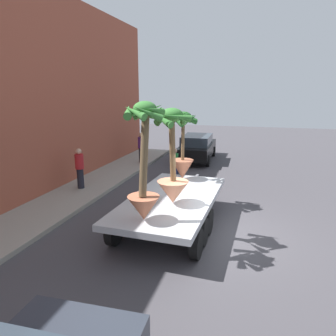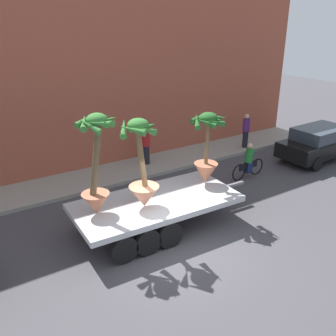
{
  "view_description": "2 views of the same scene",
  "coord_description": "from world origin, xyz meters",
  "px_view_note": "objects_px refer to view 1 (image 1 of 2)",
  "views": [
    {
      "loc": [
        -8.63,
        -0.9,
        4.19
      ],
      "look_at": [
        2.5,
        2.34,
        1.3
      ],
      "focal_mm": 33.31,
      "sensor_mm": 36.0,
      "label": 1
    },
    {
      "loc": [
        -5.13,
        -7.46,
        6.37
      ],
      "look_at": [
        1.05,
        2.15,
        1.67
      ],
      "focal_mm": 39.8,
      "sensor_mm": 36.0,
      "label": 2
    }
  ],
  "objects_px": {
    "parked_car": "(197,147)",
    "pedestrian_near_gate": "(80,168)",
    "potted_palm_middle": "(173,167)",
    "potted_palm_front": "(183,148)",
    "cyclist": "(175,165)",
    "flatbed_trailer": "(170,206)",
    "pedestrian_far_left": "(141,147)",
    "potted_palm_rear": "(144,167)"
  },
  "relations": [
    {
      "from": "potted_palm_front",
      "to": "pedestrian_near_gate",
      "type": "bearing_deg",
      "value": 87.58
    },
    {
      "from": "flatbed_trailer",
      "to": "potted_palm_middle",
      "type": "distance_m",
      "value": 1.37
    },
    {
      "from": "potted_palm_rear",
      "to": "parked_car",
      "type": "height_order",
      "value": "potted_palm_rear"
    },
    {
      "from": "potted_palm_middle",
      "to": "pedestrian_near_gate",
      "type": "distance_m",
      "value": 5.72
    },
    {
      "from": "cyclist",
      "to": "pedestrian_far_left",
      "type": "height_order",
      "value": "pedestrian_far_left"
    },
    {
      "from": "cyclist",
      "to": "parked_car",
      "type": "distance_m",
      "value": 4.4
    },
    {
      "from": "flatbed_trailer",
      "to": "cyclist",
      "type": "height_order",
      "value": "cyclist"
    },
    {
      "from": "flatbed_trailer",
      "to": "parked_car",
      "type": "relative_size",
      "value": 1.36
    },
    {
      "from": "potted_palm_front",
      "to": "parked_car",
      "type": "xyz_separation_m",
      "value": [
        7.6,
        0.91,
        -1.33
      ]
    },
    {
      "from": "flatbed_trailer",
      "to": "pedestrian_far_left",
      "type": "bearing_deg",
      "value": 26.7
    },
    {
      "from": "potted_palm_rear",
      "to": "pedestrian_far_left",
      "type": "distance_m",
      "value": 10.24
    },
    {
      "from": "parked_car",
      "to": "cyclist",
      "type": "bearing_deg",
      "value": 176.74
    },
    {
      "from": "potted_palm_rear",
      "to": "pedestrian_far_left",
      "type": "xyz_separation_m",
      "value": [
        9.44,
        3.73,
        -1.31
      ]
    },
    {
      "from": "potted_palm_middle",
      "to": "potted_palm_front",
      "type": "bearing_deg",
      "value": 7.61
    },
    {
      "from": "potted_palm_middle",
      "to": "pedestrian_far_left",
      "type": "xyz_separation_m",
      "value": [
        8.19,
        4.13,
        -1.04
      ]
    },
    {
      "from": "potted_palm_middle",
      "to": "parked_car",
      "type": "distance_m",
      "value": 10.44
    },
    {
      "from": "potted_palm_rear",
      "to": "parked_car",
      "type": "distance_m",
      "value": 11.66
    },
    {
      "from": "potted_palm_middle",
      "to": "cyclist",
      "type": "xyz_separation_m",
      "value": [
        5.89,
        1.52,
        -1.42
      ]
    },
    {
      "from": "potted_palm_middle",
      "to": "potted_palm_front",
      "type": "xyz_separation_m",
      "value": [
        2.68,
        0.36,
        0.07
      ]
    },
    {
      "from": "cyclist",
      "to": "potted_palm_rear",
      "type": "bearing_deg",
      "value": -171.1
    },
    {
      "from": "parked_car",
      "to": "pedestrian_near_gate",
      "type": "distance_m",
      "value": 8.23
    },
    {
      "from": "flatbed_trailer",
      "to": "parked_car",
      "type": "bearing_deg",
      "value": 6.29
    },
    {
      "from": "cyclist",
      "to": "potted_palm_middle",
      "type": "bearing_deg",
      "value": -165.56
    },
    {
      "from": "cyclist",
      "to": "parked_car",
      "type": "height_order",
      "value": "parked_car"
    },
    {
      "from": "flatbed_trailer",
      "to": "pedestrian_far_left",
      "type": "relative_size",
      "value": 3.66
    },
    {
      "from": "flatbed_trailer",
      "to": "pedestrian_near_gate",
      "type": "distance_m",
      "value": 5.33
    },
    {
      "from": "potted_palm_front",
      "to": "parked_car",
      "type": "bearing_deg",
      "value": 6.82
    },
    {
      "from": "potted_palm_rear",
      "to": "potted_palm_middle",
      "type": "height_order",
      "value": "potted_palm_rear"
    },
    {
      "from": "pedestrian_far_left",
      "to": "potted_palm_middle",
      "type": "bearing_deg",
      "value": -153.25
    },
    {
      "from": "potted_palm_rear",
      "to": "cyclist",
      "type": "relative_size",
      "value": 1.61
    },
    {
      "from": "potted_palm_front",
      "to": "pedestrian_far_left",
      "type": "distance_m",
      "value": 6.78
    },
    {
      "from": "potted_palm_middle",
      "to": "pedestrian_far_left",
      "type": "bearing_deg",
      "value": 26.75
    },
    {
      "from": "potted_palm_middle",
      "to": "potted_palm_front",
      "type": "height_order",
      "value": "potted_palm_middle"
    },
    {
      "from": "potted_palm_front",
      "to": "cyclist",
      "type": "bearing_deg",
      "value": 19.84
    },
    {
      "from": "potted_palm_rear",
      "to": "parked_car",
      "type": "relative_size",
      "value": 0.65
    },
    {
      "from": "potted_palm_rear",
      "to": "pedestrian_near_gate",
      "type": "bearing_deg",
      "value": 47.17
    },
    {
      "from": "potted_palm_middle",
      "to": "cyclist",
      "type": "height_order",
      "value": "potted_palm_middle"
    },
    {
      "from": "potted_palm_rear",
      "to": "pedestrian_far_left",
      "type": "height_order",
      "value": "potted_palm_rear"
    },
    {
      "from": "flatbed_trailer",
      "to": "parked_car",
      "type": "height_order",
      "value": "parked_car"
    },
    {
      "from": "flatbed_trailer",
      "to": "potted_palm_front",
      "type": "xyz_separation_m",
      "value": [
        2.36,
        0.19,
        1.4
      ]
    },
    {
      "from": "pedestrian_near_gate",
      "to": "potted_palm_middle",
      "type": "bearing_deg",
      "value": -120.64
    },
    {
      "from": "potted_palm_front",
      "to": "cyclist",
      "type": "relative_size",
      "value": 1.35
    }
  ]
}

